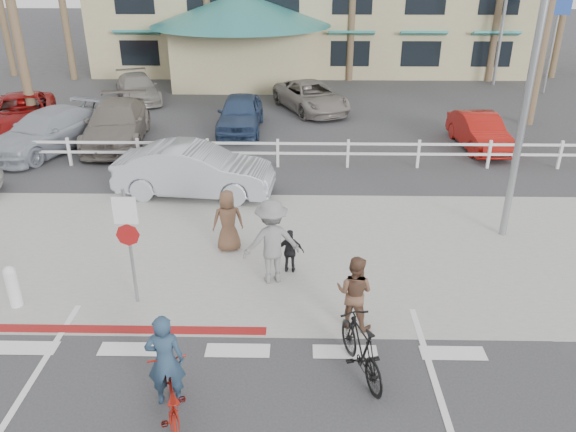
{
  "coord_description": "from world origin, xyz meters",
  "views": [
    {
      "loc": [
        1.1,
        -7.77,
        6.76
      ],
      "look_at": [
        0.89,
        3.36,
        1.5
      ],
      "focal_mm": 35.0,
      "sensor_mm": 36.0,
      "label": 1
    }
  ],
  "objects_px": {
    "bike_red": "(171,400)",
    "bike_black": "(361,348)",
    "sign_post": "(130,241)",
    "car_white_sedan": "(195,170)"
  },
  "relations": [
    {
      "from": "bike_black",
      "to": "bike_red",
      "type": "bearing_deg",
      "value": 4.56
    },
    {
      "from": "bike_black",
      "to": "car_white_sedan",
      "type": "bearing_deg",
      "value": -79.07
    },
    {
      "from": "bike_red",
      "to": "car_white_sedan",
      "type": "height_order",
      "value": "car_white_sedan"
    },
    {
      "from": "sign_post",
      "to": "car_white_sedan",
      "type": "relative_size",
      "value": 0.61
    },
    {
      "from": "sign_post",
      "to": "bike_black",
      "type": "relative_size",
      "value": 1.6
    },
    {
      "from": "bike_red",
      "to": "sign_post",
      "type": "bearing_deg",
      "value": -82.5
    },
    {
      "from": "bike_black",
      "to": "car_white_sedan",
      "type": "relative_size",
      "value": 0.38
    },
    {
      "from": "sign_post",
      "to": "bike_red",
      "type": "relative_size",
      "value": 1.67
    },
    {
      "from": "bike_red",
      "to": "bike_black",
      "type": "xyz_separation_m",
      "value": [
        3.06,
        1.21,
        0.09
      ]
    },
    {
      "from": "sign_post",
      "to": "bike_black",
      "type": "xyz_separation_m",
      "value": [
        4.52,
        -2.15,
        -0.91
      ]
    }
  ]
}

